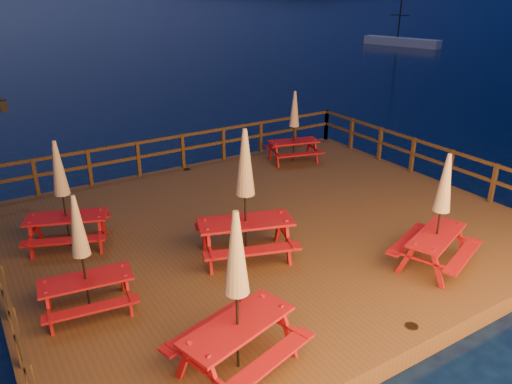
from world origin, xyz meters
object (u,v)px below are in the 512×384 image
at_px(sailboat, 401,42).
at_px(picnic_table_1, 441,210).
at_px(picnic_table_0, 62,193).
at_px(picnic_table_2, 245,193).

height_order(sailboat, picnic_table_1, sailboat).
xyz_separation_m(picnic_table_0, picnic_table_1, (6.24, -4.89, -0.00)).
xyz_separation_m(sailboat, picnic_table_0, (-37.70, -25.19, 1.30)).
bearing_deg(picnic_table_0, picnic_table_1, -16.33).
bearing_deg(sailboat, picnic_table_1, -152.32).
bearing_deg(picnic_table_2, picnic_table_0, 159.98).
distance_m(sailboat, picnic_table_1, 43.55).
height_order(picnic_table_0, picnic_table_1, picnic_table_0).
bearing_deg(sailboat, picnic_table_2, -157.36).
xyz_separation_m(picnic_table_0, picnic_table_2, (3.11, -2.50, 0.20)).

